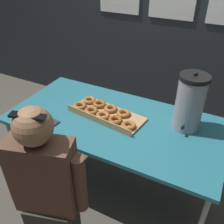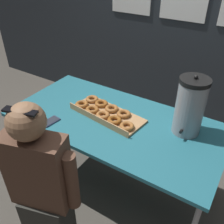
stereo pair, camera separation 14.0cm
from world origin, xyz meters
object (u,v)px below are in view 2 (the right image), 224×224
donut_box (106,112)px  coffee_urn (190,106)px  cell_phone (51,121)px  person_seated (41,185)px

donut_box → coffee_urn: (0.58, 0.13, 0.18)m
coffee_urn → cell_phone: bearing=-153.8°
cell_phone → person_seated: size_ratio=0.12×
person_seated → donut_box: bearing=-111.4°
cell_phone → coffee_urn: bearing=33.2°
donut_box → cell_phone: (-0.29, -0.29, -0.02)m
donut_box → cell_phone: bearing=-126.8°
coffee_urn → cell_phone: coffee_urn is taller
cell_phone → person_seated: bearing=-50.0°
donut_box → cell_phone: size_ratio=4.35×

